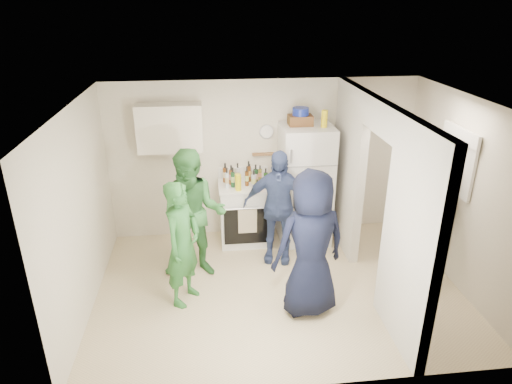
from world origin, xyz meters
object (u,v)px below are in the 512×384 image
(person_denim, at_px, (277,207))
(person_nook, at_px, (423,211))
(fridge, at_px, (305,185))
(wicker_basket, at_px, (300,120))
(blue_bowl, at_px, (301,111))
(person_green_center, at_px, (193,215))
(person_navy, at_px, (311,244))
(person_green_left, at_px, (183,244))
(stove, at_px, (245,213))
(yellow_cup_stack_top, at_px, (324,119))

(person_denim, relative_size, person_nook, 0.92)
(fridge, bearing_deg, wicker_basket, 153.43)
(blue_bowl, bearing_deg, wicker_basket, 0.00)
(person_green_center, bearing_deg, person_denim, 18.20)
(blue_bowl, xyz_separation_m, person_navy, (-0.22, -1.86, -1.15))
(blue_bowl, relative_size, person_green_left, 0.15)
(stove, height_order, person_navy, person_navy)
(person_green_left, distance_m, person_denim, 1.57)
(blue_bowl, height_order, person_navy, blue_bowl)
(yellow_cup_stack_top, relative_size, person_navy, 0.14)
(fridge, bearing_deg, person_navy, -100.04)
(person_green_center, relative_size, person_denim, 1.08)
(wicker_basket, bearing_deg, person_navy, -96.77)
(person_green_center, height_order, person_nook, person_nook)
(blue_bowl, bearing_deg, stove, -178.62)
(fridge, relative_size, person_navy, 1.01)
(fridge, bearing_deg, person_nook, -37.05)
(wicker_basket, xyz_separation_m, blue_bowl, (0.00, 0.00, 0.13))
(wicker_basket, bearing_deg, person_denim, -123.57)
(fridge, xyz_separation_m, person_green_left, (-1.84, -1.44, -0.12))
(wicker_basket, xyz_separation_m, yellow_cup_stack_top, (0.32, -0.15, 0.05))
(blue_bowl, distance_m, person_nook, 2.22)
(blue_bowl, bearing_deg, person_green_center, -150.68)
(stove, bearing_deg, person_navy, -71.76)
(person_navy, bearing_deg, person_nook, -169.78)
(fridge, height_order, wicker_basket, wicker_basket)
(wicker_basket, bearing_deg, stove, -178.62)
(fridge, bearing_deg, yellow_cup_stack_top, -24.44)
(fridge, height_order, person_green_left, fridge)
(wicker_basket, height_order, person_denim, wicker_basket)
(person_denim, relative_size, person_navy, 0.92)
(person_green_center, bearing_deg, stove, 54.13)
(person_denim, distance_m, person_navy, 1.25)
(person_green_center, distance_m, person_denim, 1.22)
(fridge, relative_size, person_denim, 1.10)
(person_denim, xyz_separation_m, person_navy, (0.20, -1.23, 0.07))
(person_navy, height_order, person_nook, person_navy)
(stove, height_order, person_denim, person_denim)
(wicker_basket, distance_m, person_nook, 2.15)
(blue_bowl, height_order, yellow_cup_stack_top, blue_bowl)
(wicker_basket, xyz_separation_m, person_navy, (-0.22, -1.86, -1.02))
(yellow_cup_stack_top, xyz_separation_m, person_green_left, (-2.06, -1.34, -1.17))
(stove, xyz_separation_m, person_denim, (0.41, -0.61, 0.36))
(wicker_basket, height_order, person_nook, wicker_basket)
(stove, height_order, blue_bowl, blue_bowl)
(blue_bowl, bearing_deg, fridge, -26.57)
(yellow_cup_stack_top, xyz_separation_m, person_denim, (-0.74, -0.48, -1.14))
(person_green_center, bearing_deg, wicker_basket, 34.81)
(person_nook, bearing_deg, person_denim, -100.51)
(fridge, xyz_separation_m, yellow_cup_stack_top, (0.22, -0.10, 1.06))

